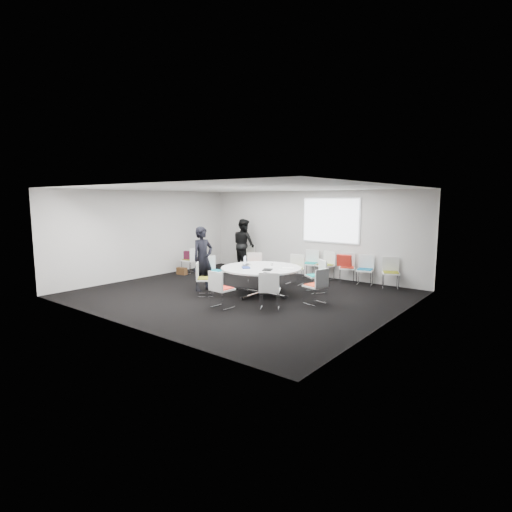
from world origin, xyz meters
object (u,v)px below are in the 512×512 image
Objects in this scene: chair_ring_b at (316,282)px; chair_person_back at (247,261)px; chair_ring_a at (315,293)px; chair_back_e at (391,279)px; chair_spare_left at (190,265)px; maroon_bag at (190,255)px; person_main at (203,259)px; chair_ring_g at (222,296)px; conference_table at (261,275)px; person_back at (244,244)px; chair_back_b at (325,271)px; chair_ring_c at (294,275)px; chair_ring_h at (270,297)px; cup at (272,264)px; chair_back_c at (347,273)px; chair_ring_d at (255,273)px; chair_ring_e at (214,277)px; chair_back_d at (365,276)px; brown_bag at (182,271)px; chair_back_a at (310,269)px; chair_ring_f at (205,285)px; laptop at (247,265)px.

chair_ring_b is 4.26m from chair_person_back.
chair_ring_a is 2.93m from chair_back_e.
maroon_bag is at bearing 90.00° from chair_spare_left.
chair_ring_g is at bearing -115.05° from person_main.
conference_table is 1.16× the size of person_back.
chair_back_b is at bearing 24.03° from maroon_bag.
chair_ring_c is 1.00× the size of chair_ring_h.
person_main is 19.75× the size of cup.
chair_person_back is at bearing -34.57° from chair_spare_left.
chair_ring_h and chair_back_c have the same top height.
chair_ring_e is (-0.49, -1.28, 0.00)m from chair_ring_d.
chair_back_d is at bearing 170.73° from chair_person_back.
chair_ring_d reaches higher than brown_bag.
chair_ring_a and chair_back_b have the same top height.
chair_back_a is at bearing -14.69° from person_main.
chair_back_c is at bearing 171.03° from chair_person_back.
chair_ring_b is 1.00× the size of chair_ring_c.
chair_back_a is at bearing 77.79° from chair_ring_h.
person_back is (-1.79, 3.73, 0.64)m from chair_ring_f.
chair_ring_g is 4.51m from chair_back_b.
laptop is (1.05, 0.66, -0.15)m from person_main.
chair_back_e is at bearing 130.13° from chair_ring_e.
chair_ring_c is at bearing 94.64° from chair_ring_g.
laptop is at bearing 71.02° from chair_ring_b.
chair_ring_e is 2.33m from chair_ring_g.
chair_ring_g is at bearing 172.97° from laptop.
person_back is (-1.30, 3.32, 0.03)m from person_main.
chair_back_c is (1.09, 1.25, 0.00)m from chair_ring_c.
person_back is (-2.84, 2.69, 0.39)m from conference_table.
chair_ring_c and chair_ring_g have the same top height.
chair_ring_c is 3.26m from chair_ring_g.
person_main reaches higher than chair_ring_g.
chair_ring_c is 1.00× the size of chair_person_back.
chair_ring_g is (-0.92, -2.74, 0.00)m from chair_ring_b.
chair_back_b is at bearing -33.48° from chair_ring_b.
chair_ring_d is 3.29m from chair_back_d.
person_back reaches higher than chair_ring_a.
conference_table is 2.87m from chair_back_a.
chair_back_d is (2.85, 1.66, 0.00)m from chair_ring_d.
person_main is at bearing 62.09° from chair_back_a.
chair_ring_c is 1.00× the size of chair_ring_f.
chair_ring_b reaches higher than conference_table.
chair_ring_a is at bearing 116.02° from chair_back_a.
chair_ring_c and chair_back_e have the same top height.
chair_back_d is 2.20× the size of maroon_bag.
chair_back_a is (-0.18, 2.85, -0.25)m from conference_table.
chair_spare_left is at bearing 37.32° from chair_ring_b.
person_back is at bearing -22.17° from chair_back_c.
chair_back_e is at bearing 153.97° from chair_back_c.
chair_person_back is at bearing 105.25° from chair_ring_h.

